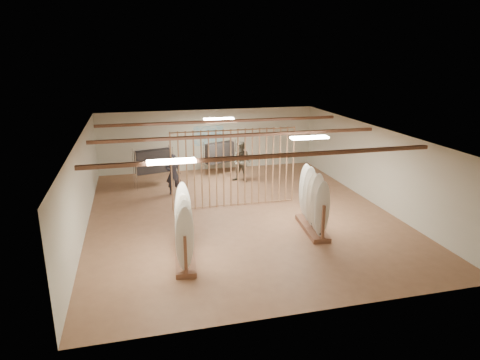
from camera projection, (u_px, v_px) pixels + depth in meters
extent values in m
plane|color=#916346|center=(240.00, 213.00, 14.68)|extent=(12.00, 12.00, 0.00)
plane|color=gray|center=(240.00, 133.00, 13.88)|extent=(12.00, 12.00, 0.00)
plane|color=beige|center=(209.00, 140.00, 19.85)|extent=(12.00, 0.00, 12.00)
plane|color=beige|center=(312.00, 253.00, 8.71)|extent=(12.00, 0.00, 12.00)
plane|color=beige|center=(82.00, 185.00, 13.11)|extent=(0.00, 12.00, 12.00)
plane|color=beige|center=(374.00, 165.00, 15.45)|extent=(0.00, 12.00, 12.00)
cube|color=brown|center=(240.00, 135.00, 13.90)|extent=(9.50, 6.12, 0.10)
cube|color=white|center=(240.00, 135.00, 13.89)|extent=(1.20, 0.35, 0.06)
cylinder|color=#A3744F|center=(172.00, 172.00, 14.51)|extent=(0.05, 0.05, 2.78)
cylinder|color=#A3744F|center=(179.00, 172.00, 14.57)|extent=(0.05, 0.05, 2.78)
cylinder|color=#A3744F|center=(187.00, 171.00, 14.63)|extent=(0.05, 0.05, 2.78)
cylinder|color=#A3744F|center=(194.00, 171.00, 14.69)|extent=(0.05, 0.05, 2.78)
cylinder|color=#A3744F|center=(202.00, 170.00, 14.75)|extent=(0.05, 0.05, 2.78)
cylinder|color=#A3744F|center=(209.00, 170.00, 14.81)|extent=(0.05, 0.05, 2.78)
cylinder|color=#A3744F|center=(216.00, 169.00, 14.87)|extent=(0.05, 0.05, 2.78)
cylinder|color=#A3744F|center=(224.00, 169.00, 14.93)|extent=(0.05, 0.05, 2.78)
cylinder|color=#A3744F|center=(231.00, 168.00, 14.99)|extent=(0.05, 0.05, 2.78)
cylinder|color=#A3744F|center=(238.00, 168.00, 15.05)|extent=(0.05, 0.05, 2.78)
cylinder|color=#A3744F|center=(245.00, 168.00, 15.11)|extent=(0.05, 0.05, 2.78)
cylinder|color=#A3744F|center=(252.00, 167.00, 15.17)|extent=(0.05, 0.05, 2.78)
cylinder|color=#A3744F|center=(259.00, 167.00, 15.23)|extent=(0.05, 0.05, 2.78)
cylinder|color=#A3744F|center=(266.00, 166.00, 15.29)|extent=(0.05, 0.05, 2.78)
cylinder|color=#A3744F|center=(273.00, 166.00, 15.35)|extent=(0.05, 0.05, 2.78)
cylinder|color=#A3744F|center=(280.00, 165.00, 15.42)|extent=(0.05, 0.05, 2.78)
cylinder|color=#A3744F|center=(287.00, 165.00, 15.48)|extent=(0.05, 0.05, 2.78)
cylinder|color=#A3744F|center=(293.00, 164.00, 15.54)|extent=(0.05, 0.05, 2.78)
cube|color=#3690BD|center=(209.00, 136.00, 19.78)|extent=(1.40, 0.03, 0.90)
cube|color=brown|center=(185.00, 255.00, 11.51)|extent=(0.72, 2.34, 0.14)
cylinder|color=black|center=(184.00, 226.00, 11.26)|extent=(0.22, 2.24, 0.01)
ellipsoid|color=white|center=(185.00, 238.00, 10.34)|extent=(0.45, 0.10, 1.71)
ellipsoid|color=white|center=(184.00, 232.00, 10.70)|extent=(0.45, 0.10, 1.71)
ellipsoid|color=silver|center=(184.00, 226.00, 11.06)|extent=(0.45, 0.10, 1.71)
ellipsoid|color=white|center=(183.00, 221.00, 11.42)|extent=(0.45, 0.10, 1.71)
ellipsoid|color=white|center=(183.00, 216.00, 11.78)|extent=(0.45, 0.10, 1.71)
ellipsoid|color=white|center=(183.00, 211.00, 12.14)|extent=(0.45, 0.10, 1.71)
cube|color=brown|center=(312.00, 228.00, 13.30)|extent=(0.75, 2.08, 0.15)
cylinder|color=black|center=(313.00, 201.00, 13.04)|extent=(0.22, 1.98, 0.01)
ellipsoid|color=white|center=(322.00, 208.00, 12.24)|extent=(0.47, 0.11, 1.79)
ellipsoid|color=silver|center=(318.00, 203.00, 12.63)|extent=(0.47, 0.11, 1.79)
ellipsoid|color=silver|center=(314.00, 198.00, 13.02)|extent=(0.47, 0.11, 1.79)
ellipsoid|color=white|center=(310.00, 194.00, 13.41)|extent=(0.47, 0.11, 1.79)
ellipsoid|color=white|center=(306.00, 190.00, 13.79)|extent=(0.47, 0.11, 1.79)
cylinder|color=silver|center=(152.00, 149.00, 17.15)|extent=(1.49, 0.41, 0.03)
cube|color=black|center=(153.00, 161.00, 17.30)|extent=(1.47, 0.72, 0.93)
cylinder|color=silver|center=(154.00, 167.00, 17.37)|extent=(0.03, 0.03, 1.64)
cylinder|color=silver|center=(220.00, 142.00, 18.90)|extent=(1.34, 0.60, 0.03)
cube|color=black|center=(220.00, 153.00, 19.05)|extent=(1.38, 0.87, 0.88)
cylinder|color=silver|center=(220.00, 158.00, 19.11)|extent=(0.03, 0.03, 1.55)
imported|color=#26242B|center=(173.00, 172.00, 16.44)|extent=(0.70, 0.50, 1.81)
imported|color=#3F3B30|center=(242.00, 159.00, 18.00)|extent=(1.21, 1.15, 1.97)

